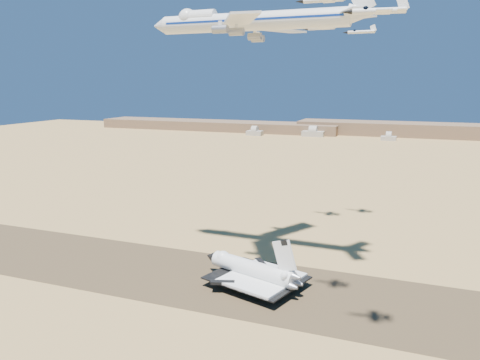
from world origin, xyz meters
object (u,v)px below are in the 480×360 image
(crew_c, at_px, (267,293))
(chase_jet_d, at_px, (361,32))
(crew_b, at_px, (271,298))
(chase_jet_b, at_px, (377,11))
(chase_jet_c, at_px, (321,28))
(carrier_747, at_px, (245,22))
(crew_a, at_px, (268,293))
(chase_jet_a, at_px, (322,0))
(shuttle, at_px, (252,271))

(crew_c, distance_m, chase_jet_d, 134.59)
(crew_b, bearing_deg, chase_jet_b, -173.08)
(chase_jet_c, bearing_deg, chase_jet_d, 43.17)
(crew_b, bearing_deg, carrier_747, -5.40)
(crew_a, height_order, chase_jet_d, chase_jet_d)
(crew_c, height_order, chase_jet_b, chase_jet_b)
(crew_b, relative_size, chase_jet_a, 0.14)
(crew_c, bearing_deg, crew_b, 176.74)
(chase_jet_c, bearing_deg, crew_a, -84.49)
(carrier_747, xyz_separation_m, chase_jet_d, (34.24, 66.98, 1.43))
(crew_b, bearing_deg, crew_a, -8.42)
(crew_a, distance_m, crew_c, 0.63)
(crew_c, bearing_deg, crew_a, -42.85)
(chase_jet_a, distance_m, chase_jet_d, 106.44)
(crew_c, bearing_deg, shuttle, 10.62)
(shuttle, height_order, carrier_747, carrier_747)
(carrier_747, bearing_deg, crew_c, -54.06)
(chase_jet_a, relative_size, chase_jet_b, 0.94)
(crew_b, distance_m, chase_jet_a, 96.41)
(chase_jet_c, bearing_deg, shuttle, -90.90)
(shuttle, xyz_separation_m, chase_jet_c, (7.74, 72.94, 92.69))
(shuttle, relative_size, chase_jet_a, 3.11)
(carrier_747, height_order, chase_jet_a, carrier_747)
(crew_a, xyz_separation_m, chase_jet_d, (16.22, 91.89, 96.33))
(chase_jet_a, xyz_separation_m, chase_jet_d, (-2.40, 106.40, 1.84))
(chase_jet_d, bearing_deg, chase_jet_a, -86.60)
(chase_jet_b, relative_size, chase_jet_c, 0.91)
(crew_a, distance_m, chase_jet_a, 97.39)
(crew_b, relative_size, chase_jet_b, 0.13)
(shuttle, relative_size, chase_jet_c, 2.68)
(carrier_747, relative_size, chase_jet_c, 5.39)
(chase_jet_a, bearing_deg, chase_jet_d, 91.97)
(shuttle, relative_size, chase_jet_d, 2.67)
(chase_jet_b, bearing_deg, crew_b, 129.70)
(chase_jet_d, bearing_deg, carrier_747, -114.97)
(shuttle, bearing_deg, chase_jet_a, -20.23)
(crew_b, height_order, chase_jet_b, chase_jet_b)
(chase_jet_c, height_order, chase_jet_d, chase_jet_c)
(chase_jet_d, bearing_deg, chase_jet_c, -139.88)
(shuttle, xyz_separation_m, crew_a, (8.22, -5.91, -4.68))
(crew_a, bearing_deg, chase_jet_d, -0.68)
(carrier_747, bearing_deg, shuttle, -61.95)
(carrier_747, bearing_deg, crew_a, -53.35)
(chase_jet_c, distance_m, chase_jet_d, 21.21)
(crew_c, relative_size, chase_jet_a, 0.12)
(crew_a, xyz_separation_m, chase_jet_b, (34.85, -33.22, 88.42))
(carrier_747, distance_m, crew_a, 99.76)
(carrier_747, xyz_separation_m, chase_jet_c, (17.55, 53.93, 2.47))
(carrier_747, bearing_deg, chase_jet_c, 72.74)
(carrier_747, distance_m, crew_b, 101.16)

